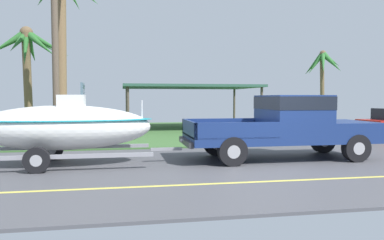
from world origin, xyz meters
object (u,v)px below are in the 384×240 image
utility_pole (55,25)px  palm_tree_near_left (62,15)px  boat_on_trailer (62,127)px  palm_tree_near_right (323,68)px  palm_tree_mid (28,53)px  pickup_truck_towing (291,124)px  carport_awning (189,87)px

utility_pole → palm_tree_near_left: bearing=81.8°
boat_on_trailer → utility_pole: (-0.76, 3.80, 3.43)m
boat_on_trailer → palm_tree_near_left: 6.14m
palm_tree_near_left → palm_tree_near_right: (16.08, 9.04, -1.05)m
boat_on_trailer → utility_pole: bearing=101.4°
palm_tree_near_right → palm_tree_mid: bearing=-161.3°
palm_tree_near_right → pickup_truck_towing: bearing=-122.6°
palm_tree_mid → palm_tree_near_left: bearing=-56.7°
boat_on_trailer → palm_tree_mid: (-2.58, 7.58, 2.86)m
boat_on_trailer → palm_tree_near_left: (-0.64, 4.64, 3.97)m
carport_awning → utility_pole: 9.84m
palm_tree_near_right → utility_pole: size_ratio=0.60×
palm_tree_near_right → carport_awning: bearing=-165.8°
boat_on_trailer → palm_tree_near_left: palm_tree_near_left is taller
boat_on_trailer → palm_tree_near_left: bearing=97.9°
palm_tree_near_left → palm_tree_mid: (-1.94, 2.94, -1.11)m
pickup_truck_towing → boat_on_trailer: (-6.68, -0.00, -0.01)m
carport_awning → palm_tree_near_left: size_ratio=1.09×
palm_tree_near_left → palm_tree_near_right: size_ratio=1.35×
palm_tree_near_left → palm_tree_near_right: palm_tree_near_left is taller
pickup_truck_towing → palm_tree_near_left: palm_tree_near_left is taller
palm_tree_near_right → boat_on_trailer: bearing=-138.5°
palm_tree_near_left → palm_tree_mid: bearing=123.3°
pickup_truck_towing → utility_pole: (-7.44, 3.80, 3.42)m
palm_tree_near_right → palm_tree_mid: 19.02m
pickup_truck_towing → palm_tree_near_right: bearing=57.4°
utility_pole → palm_tree_near_right: bearing=31.4°
carport_awning → utility_pole: utility_pole is taller
carport_awning → palm_tree_mid: size_ratio=1.50×
pickup_truck_towing → palm_tree_mid: size_ratio=1.15×
carport_awning → palm_tree_near_left: (-6.10, -6.52, 2.55)m
boat_on_trailer → palm_tree_near_right: (15.43, 13.68, 2.92)m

